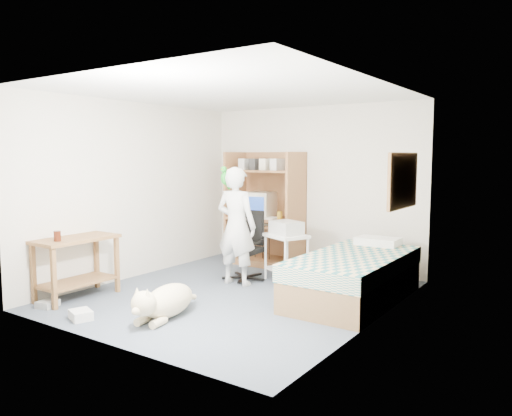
# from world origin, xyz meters

# --- Properties ---
(floor) EXTENTS (4.00, 4.00, 0.00)m
(floor) POSITION_xyz_m (0.00, 0.00, 0.00)
(floor) COLOR #485161
(floor) RESTS_ON ground
(wall_back) EXTENTS (3.60, 0.02, 2.50)m
(wall_back) POSITION_xyz_m (0.00, 2.00, 1.25)
(wall_back) COLOR beige
(wall_back) RESTS_ON floor
(wall_right) EXTENTS (0.02, 4.00, 2.50)m
(wall_right) POSITION_xyz_m (1.80, 0.00, 1.25)
(wall_right) COLOR beige
(wall_right) RESTS_ON floor
(wall_left) EXTENTS (0.02, 4.00, 2.50)m
(wall_left) POSITION_xyz_m (-1.80, 0.00, 1.25)
(wall_left) COLOR beige
(wall_left) RESTS_ON floor
(ceiling) EXTENTS (3.60, 4.00, 0.02)m
(ceiling) POSITION_xyz_m (0.00, 0.00, 2.50)
(ceiling) COLOR white
(ceiling) RESTS_ON wall_back
(computer_hutch) EXTENTS (1.20, 0.63, 1.80)m
(computer_hutch) POSITION_xyz_m (-0.70, 1.74, 0.82)
(computer_hutch) COLOR brown
(computer_hutch) RESTS_ON floor
(bed) EXTENTS (1.02, 2.02, 0.66)m
(bed) POSITION_xyz_m (1.30, 0.62, 0.29)
(bed) COLOR brown
(bed) RESTS_ON floor
(side_desk) EXTENTS (0.50, 1.00, 0.75)m
(side_desk) POSITION_xyz_m (-1.55, -1.20, 0.49)
(side_desk) COLOR brown
(side_desk) RESTS_ON floor
(corkboard) EXTENTS (0.04, 0.94, 0.66)m
(corkboard) POSITION_xyz_m (1.77, 0.90, 1.45)
(corkboard) COLOR #9F6D47
(corkboard) RESTS_ON wall_right
(office_chair) EXTENTS (0.54, 0.54, 0.96)m
(office_chair) POSITION_xyz_m (-0.37, 0.73, 0.34)
(office_chair) COLOR black
(office_chair) RESTS_ON floor
(person) EXTENTS (0.61, 0.42, 1.59)m
(person) POSITION_xyz_m (-0.32, 0.42, 0.80)
(person) COLOR silver
(person) RESTS_ON floor
(parrot) EXTENTS (0.12, 0.21, 0.32)m
(parrot) POSITION_xyz_m (-0.52, 0.44, 1.46)
(parrot) COLOR #137E12
(parrot) RESTS_ON person
(dog) EXTENTS (0.49, 1.14, 0.43)m
(dog) POSITION_xyz_m (-0.11, -1.15, 0.19)
(dog) COLOR beige
(dog) RESTS_ON floor
(printer_cart) EXTENTS (0.68, 0.62, 0.66)m
(printer_cart) POSITION_xyz_m (0.15, 0.96, 0.44)
(printer_cart) COLOR white
(printer_cart) RESTS_ON floor
(printer) EXTENTS (0.51, 0.46, 0.18)m
(printer) POSITION_xyz_m (0.15, 0.96, 0.75)
(printer) COLOR #B2B2AD
(printer) RESTS_ON printer_cart
(crt_monitor) EXTENTS (0.46, 0.48, 0.39)m
(crt_monitor) POSITION_xyz_m (-0.81, 1.75, 0.96)
(crt_monitor) COLOR beige
(crt_monitor) RESTS_ON computer_hutch
(keyboard) EXTENTS (0.47, 0.23, 0.03)m
(keyboard) POSITION_xyz_m (-0.74, 1.58, 0.67)
(keyboard) COLOR beige
(keyboard) RESTS_ON computer_hutch
(pencil_cup) EXTENTS (0.08, 0.08, 0.12)m
(pencil_cup) POSITION_xyz_m (-0.39, 1.65, 0.82)
(pencil_cup) COLOR gold
(pencil_cup) RESTS_ON computer_hutch
(drink_glass) EXTENTS (0.08, 0.08, 0.12)m
(drink_glass) POSITION_xyz_m (-1.50, -1.48, 0.81)
(drink_glass) COLOR #3F160A
(drink_glass) RESTS_ON side_desk
(floor_box_a) EXTENTS (0.30, 0.27, 0.10)m
(floor_box_a) POSITION_xyz_m (-0.81, -1.70, 0.05)
(floor_box_a) COLOR silver
(floor_box_a) RESTS_ON floor
(floor_box_b) EXTENTS (0.23, 0.26, 0.08)m
(floor_box_b) POSITION_xyz_m (-1.50, -1.64, 0.04)
(floor_box_b) COLOR #ABABA6
(floor_box_b) RESTS_ON floor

